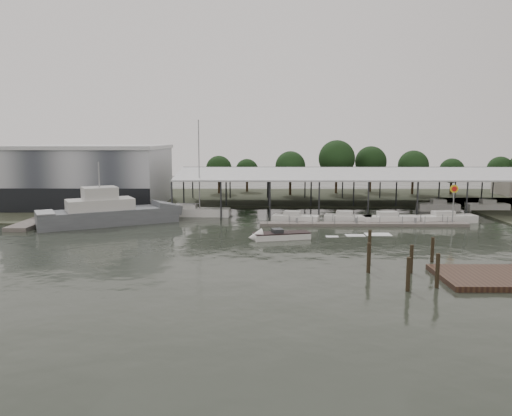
{
  "coord_description": "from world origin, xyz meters",
  "views": [
    {
      "loc": [
        0.96,
        -56.51,
        11.73
      ],
      "look_at": [
        0.49,
        9.19,
        2.5
      ],
      "focal_mm": 35.0,
      "sensor_mm": 36.0,
      "label": 1
    }
  ],
  "objects_px": {
    "grey_trawler": "(110,213)",
    "shell_fuel_sign": "(454,197)",
    "speedboat_underway": "(277,236)",
    "white_sailboat": "(195,212)"
  },
  "relations": [
    {
      "from": "shell_fuel_sign",
      "to": "white_sailboat",
      "type": "relative_size",
      "value": 0.38
    },
    {
      "from": "shell_fuel_sign",
      "to": "grey_trawler",
      "type": "bearing_deg",
      "value": 179.04
    },
    {
      "from": "grey_trawler",
      "to": "white_sailboat",
      "type": "bearing_deg",
      "value": 6.64
    },
    {
      "from": "shell_fuel_sign",
      "to": "grey_trawler",
      "type": "distance_m",
      "value": 46.61
    },
    {
      "from": "grey_trawler",
      "to": "shell_fuel_sign",
      "type": "bearing_deg",
      "value": -28.99
    },
    {
      "from": "grey_trawler",
      "to": "white_sailboat",
      "type": "height_order",
      "value": "white_sailboat"
    },
    {
      "from": "white_sailboat",
      "to": "speedboat_underway",
      "type": "distance_m",
      "value": 21.11
    },
    {
      "from": "shell_fuel_sign",
      "to": "white_sailboat",
      "type": "bearing_deg",
      "value": 167.06
    },
    {
      "from": "speedboat_underway",
      "to": "shell_fuel_sign",
      "type": "bearing_deg",
      "value": -172.36
    },
    {
      "from": "grey_trawler",
      "to": "speedboat_underway",
      "type": "xyz_separation_m",
      "value": [
        22.52,
        -10.09,
        -1.19
      ]
    }
  ]
}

